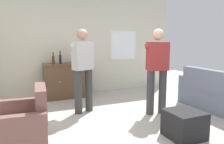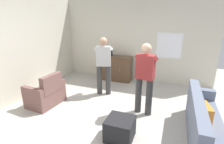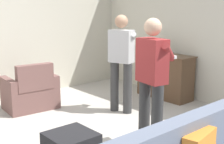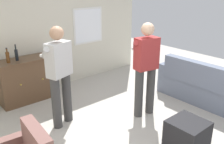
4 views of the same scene
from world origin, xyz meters
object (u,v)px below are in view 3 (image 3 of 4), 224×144
(armchair, at_px, (31,93))
(person_standing_left, at_px, (122,59))
(sideboard_cabinet, at_px, (165,76))
(bottle_liquor_amber, at_px, (152,47))
(person_standing_right, at_px, (152,78))
(bottle_wine_green, at_px, (160,48))

(armchair, xyz_separation_m, person_standing_left, (1.16, 1.13, 0.65))
(person_standing_left, bearing_deg, sideboard_cabinet, 92.86)
(bottle_liquor_amber, height_order, person_standing_right, person_standing_right)
(bottle_liquor_amber, distance_m, person_standing_right, 2.54)
(sideboard_cabinet, relative_size, bottle_liquor_amber, 4.09)
(person_standing_left, bearing_deg, armchair, -135.66)
(armchair, bearing_deg, bottle_wine_green, 68.30)
(sideboard_cabinet, bearing_deg, person_standing_left, -87.14)
(bottle_wine_green, distance_m, person_standing_left, 1.26)
(bottle_wine_green, relative_size, person_standing_left, 0.19)
(armchair, height_order, person_standing_left, person_standing_left)
(armchair, bearing_deg, bottle_liquor_amber, 71.82)
(sideboard_cabinet, bearing_deg, person_standing_right, -54.64)
(sideboard_cabinet, distance_m, person_standing_right, 2.41)
(person_standing_left, height_order, person_standing_right, same)
(bottle_liquor_amber, height_order, person_standing_left, person_standing_left)
(person_standing_right, bearing_deg, armchair, -169.51)
(armchair, xyz_separation_m, person_standing_right, (2.46, 0.46, 0.65))
(sideboard_cabinet, height_order, person_standing_right, person_standing_right)
(armchair, relative_size, bottle_liquor_amber, 3.29)
(bottle_liquor_amber, distance_m, person_standing_left, 1.27)
(bottle_liquor_amber, bearing_deg, armchair, -108.18)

